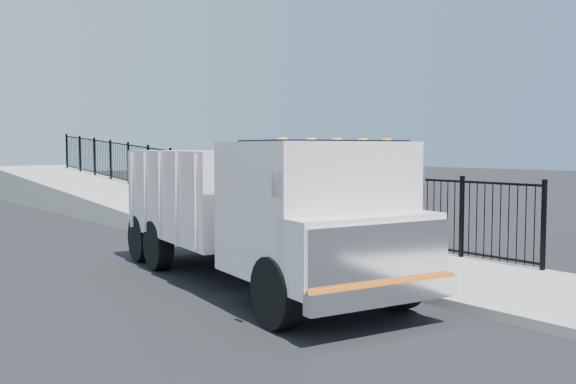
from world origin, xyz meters
TOP-DOWN VIEW (x-y plane):
  - ground at (0.00, 0.00)m, footprint 120.00×120.00m
  - sidewalk at (1.93, -2.00)m, footprint 3.55×12.00m
  - curb at (0.00, -2.00)m, footprint 0.30×12.00m
  - ramp at (2.12, 16.00)m, footprint 3.95×24.06m
  - iron_fence at (3.55, 12.00)m, footprint 0.10×28.00m
  - truck at (-1.51, 0.89)m, footprint 3.61×8.30m
  - worker at (1.29, -0.53)m, footprint 0.49×0.73m
  - debris at (1.01, 1.90)m, footprint 0.31×0.31m

SIDE VIEW (x-z plane):
  - ground at x=0.00m, z-range 0.00..0.00m
  - ramp at x=2.12m, z-range -1.60..1.60m
  - sidewalk at x=1.93m, z-range 0.00..0.12m
  - curb at x=0.00m, z-range 0.00..0.16m
  - debris at x=1.01m, z-range 0.12..0.20m
  - iron_fence at x=3.55m, z-range 0.00..1.80m
  - worker at x=1.29m, z-range 0.12..2.11m
  - truck at x=-1.51m, z-range 0.17..2.92m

